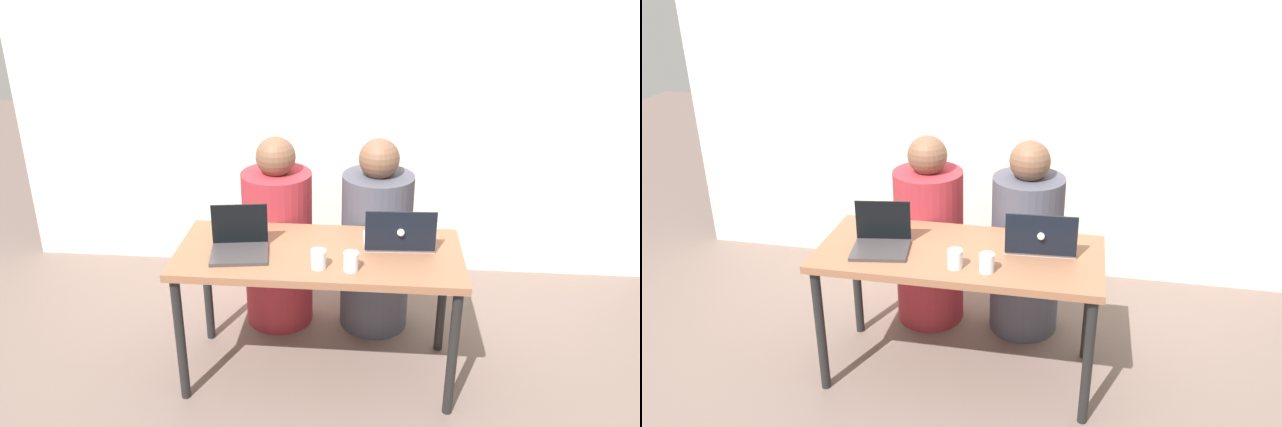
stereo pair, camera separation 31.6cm
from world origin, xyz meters
TOP-DOWN VIEW (x-y plane):
  - ground_plane at (0.00, 0.00)m, footprint 12.00×12.00m
  - back_wall at (0.00, 1.31)m, footprint 4.50×0.10m
  - desk at (0.00, 0.00)m, footprint 1.46×0.64m
  - person_on_left at (-0.30, 0.53)m, footprint 0.48×0.48m
  - person_on_right at (0.30, 0.53)m, footprint 0.44×0.44m
  - laptop_front_left at (-0.40, -0.05)m, footprint 0.32×0.29m
  - laptop_back_right at (0.40, 0.08)m, footprint 0.37×0.28m
  - water_glass_right at (0.17, -0.19)m, footprint 0.07×0.07m
  - water_glass_center at (0.01, -0.18)m, footprint 0.07×0.07m

SIDE VIEW (x-z plane):
  - ground_plane at x=0.00m, z-range 0.00..0.00m
  - person_on_left at x=-0.30m, z-range -0.07..1.12m
  - person_on_right at x=0.30m, z-range -0.07..1.13m
  - desk at x=0.00m, z-range 0.30..1.05m
  - water_glass_center at x=0.01m, z-range 0.75..0.84m
  - water_glass_right at x=0.17m, z-range 0.75..0.84m
  - laptop_back_right at x=0.40m, z-range 0.69..0.92m
  - laptop_front_left at x=-0.40m, z-range 0.69..0.92m
  - back_wall at x=0.00m, z-range 0.00..2.48m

